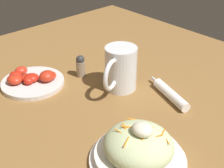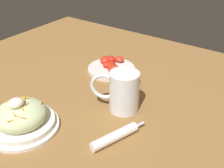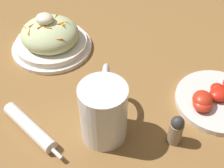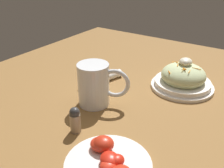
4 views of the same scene
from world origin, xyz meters
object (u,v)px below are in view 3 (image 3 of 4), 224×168
Objects in this scene: salad_plate at (51,38)px; salt_shaker at (176,130)px; beer_mug at (104,114)px; napkin_roll at (30,127)px; tomato_plate at (219,98)px.

salad_plate reaches higher than salt_shaker.
beer_mug is 0.84× the size of napkin_roll.
salt_shaker is at bearing -20.43° from salad_plate.
napkin_roll is (0.12, -0.26, -0.02)m from salad_plate.
beer_mug is (0.26, -0.19, 0.02)m from salad_plate.
tomato_plate is at bearing 67.38° from salt_shaker.
beer_mug reaches higher than salt_shaker.
tomato_plate reaches higher than napkin_roll.
salad_plate is at bearing 143.45° from beer_mug.
salad_plate is 0.47m from tomato_plate.
salad_plate is at bearing 179.61° from tomato_plate.
salad_plate is 0.33m from beer_mug.
salad_plate is 2.93× the size of salt_shaker.
beer_mug is 0.17m from napkin_roll.
salt_shaker is (0.40, -0.15, 0.00)m from salad_plate.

